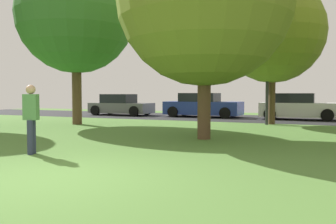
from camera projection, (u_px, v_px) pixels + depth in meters
name	position (u px, v px, depth m)	size (l,w,h in m)	color
ground_plane	(56.00, 177.00, 6.22)	(44.00, 44.00, 0.00)	#547F38
road_strip	(248.00, 118.00, 20.83)	(44.00, 6.40, 0.01)	#28282B
oak_tree_right	(76.00, 15.00, 16.64)	(5.34, 5.34, 7.69)	brown
birch_tree_lone	(273.00, 32.00, 16.75)	(4.69, 4.69, 6.60)	brown
person_thrower	(31.00, 116.00, 8.57)	(0.38, 0.32, 1.63)	#2D334C
parked_car_grey	(121.00, 106.00, 23.95)	(4.09, 1.96, 1.37)	slate
parked_car_blue	(202.00, 106.00, 22.13)	(4.57, 2.09, 1.44)	#233893
parked_car_white	(298.00, 107.00, 19.84)	(4.05, 1.95, 1.43)	white
street_lamp_post	(267.00, 75.00, 16.59)	(0.14, 0.14, 4.50)	#2D2D33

